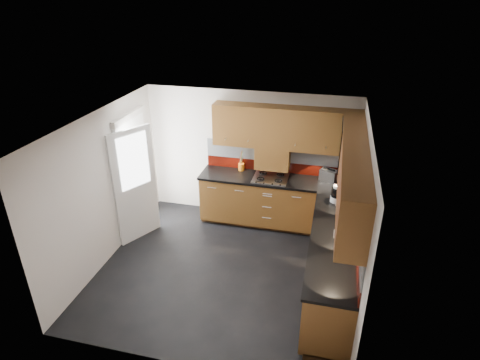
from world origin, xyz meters
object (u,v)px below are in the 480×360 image
(utensil_pot, at_px, (241,166))
(food_processor, at_px, (336,194))
(toaster, at_px, (329,175))
(gas_hob, at_px, (270,178))

(utensil_pot, xyz_separation_m, food_processor, (1.72, -0.80, 0.04))
(toaster, xyz_separation_m, food_processor, (0.14, -0.74, 0.03))
(toaster, distance_m, food_processor, 0.76)
(gas_hob, relative_size, utensil_pot, 1.56)
(toaster, height_order, food_processor, food_processor)
(gas_hob, bearing_deg, toaster, 9.81)
(gas_hob, xyz_separation_m, food_processor, (1.14, -0.57, 0.11))
(gas_hob, height_order, food_processor, food_processor)
(gas_hob, xyz_separation_m, toaster, (0.99, 0.17, 0.09))
(utensil_pot, xyz_separation_m, toaster, (1.58, -0.06, 0.01))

